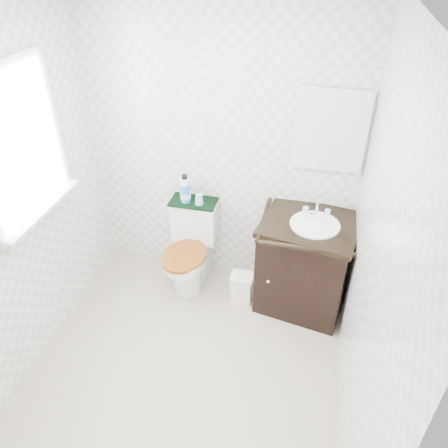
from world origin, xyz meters
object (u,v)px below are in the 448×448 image
at_px(vanity, 306,262).
at_px(mouthwash_bottle, 185,189).
at_px(cup, 199,199).
at_px(trash_bin, 242,288).
at_px(toilet, 191,250).

relative_size(vanity, mouthwash_bottle, 3.71).
xyz_separation_m(vanity, cup, (-0.93, 0.15, 0.37)).
bearing_deg(trash_bin, toilet, 160.68).
height_order(trash_bin, cup, cup).
distance_m(toilet, cup, 0.49).
distance_m(trash_bin, cup, 0.83).
relative_size(trash_bin, cup, 3.12).
height_order(toilet, vanity, vanity).
height_order(mouthwash_bottle, cup, mouthwash_bottle).
bearing_deg(cup, toilet, -125.45).
relative_size(vanity, trash_bin, 3.32).
relative_size(vanity, cup, 10.34).
bearing_deg(mouthwash_bottle, cup, -6.79).
height_order(toilet, cup, cup).
height_order(toilet, mouthwash_bottle, mouthwash_bottle).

